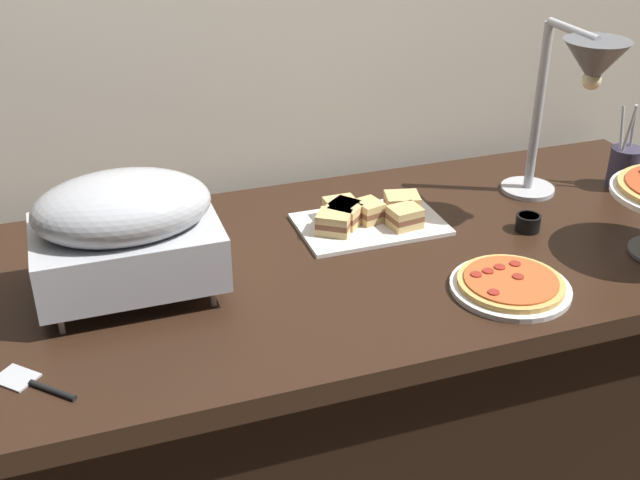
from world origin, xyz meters
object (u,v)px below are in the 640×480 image
object	(u,v)px
chafing_dish	(125,229)
pizza_plate_front	(510,285)
sandwich_platter	(366,217)
serving_spatula	(33,384)
sauce_cup_near	(528,222)
utensil_holder	(624,166)
heat_lamp	(582,78)

from	to	relation	value
chafing_dish	pizza_plate_front	distance (m)	0.80
sandwich_platter	serving_spatula	size ratio (longest dim) A/B	2.42
chafing_dish	serving_spatula	xyz separation A→B (m)	(-0.21, -0.25, -0.15)
pizza_plate_front	sandwich_platter	xyz separation A→B (m)	(-0.18, 0.37, 0.01)
sauce_cup_near	serving_spatula	distance (m)	1.16
chafing_dish	sandwich_platter	distance (m)	0.60
pizza_plate_front	sauce_cup_near	distance (m)	0.29
pizza_plate_front	serving_spatula	distance (m)	0.96
sandwich_platter	sauce_cup_near	bearing A→B (deg)	-22.36
chafing_dish	sandwich_platter	bearing A→B (deg)	12.26
pizza_plate_front	sandwich_platter	bearing A→B (deg)	115.40
pizza_plate_front	utensil_holder	xyz separation A→B (m)	(0.56, 0.36, 0.05)
sandwich_platter	serving_spatula	bearing A→B (deg)	-154.28
sandwich_platter	serving_spatula	xyz separation A→B (m)	(-0.78, -0.38, -0.02)
serving_spatula	sauce_cup_near	bearing A→B (deg)	11.34
sandwich_platter	sauce_cup_near	xyz separation A→B (m)	(0.36, -0.15, -0.00)
heat_lamp	pizza_plate_front	distance (m)	0.53
chafing_dish	sauce_cup_near	distance (m)	0.94
sandwich_platter	sauce_cup_near	distance (m)	0.39
pizza_plate_front	serving_spatula	size ratio (longest dim) A/B	1.76
sandwich_platter	utensil_holder	xyz separation A→B (m)	(0.73, -0.01, 0.03)
sandwich_platter	utensil_holder	bearing A→B (deg)	-0.76
pizza_plate_front	sandwich_platter	world-z (taller)	sandwich_platter
pizza_plate_front	sauce_cup_near	world-z (taller)	sauce_cup_near
heat_lamp	utensil_holder	xyz separation A→B (m)	(0.25, 0.10, -0.29)
utensil_holder	sauce_cup_near	bearing A→B (deg)	-159.78
sandwich_platter	heat_lamp	bearing A→B (deg)	-12.32
chafing_dish	sandwich_platter	world-z (taller)	chafing_dish
chafing_dish	pizza_plate_front	world-z (taller)	chafing_dish
heat_lamp	pizza_plate_front	size ratio (longest dim) A/B	1.80
sauce_cup_near	utensil_holder	bearing A→B (deg)	20.22
utensil_holder	serving_spatula	xyz separation A→B (m)	(-1.52, -0.37, -0.06)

